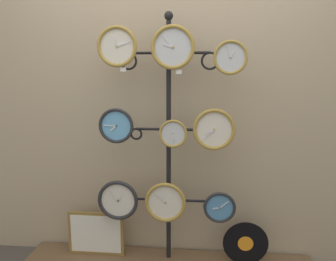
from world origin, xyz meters
The scene contains 15 objects.
shop_wall centered at (0.00, 0.57, 1.40)m, with size 4.40×0.04×2.80m.
display_stand centered at (0.00, 0.41, 0.65)m, with size 0.71×0.37×1.90m.
clock_top_left centered at (-0.34, 0.31, 1.66)m, with size 0.28×0.04×0.28m.
clock_top_center centered at (0.04, 0.32, 1.65)m, with size 0.30×0.04×0.30m.
clock_top_right centered at (0.42, 0.30, 1.58)m, with size 0.23×0.04×0.23m.
clock_middle_left centered at (-0.36, 0.30, 1.11)m, with size 0.25×0.04×0.25m.
clock_middle_center centered at (0.04, 0.30, 1.06)m, with size 0.20×0.04×0.20m.
clock_middle_right centered at (0.32, 0.32, 1.09)m, with size 0.29×0.04×0.29m.
clock_bottom_left centered at (-0.37, 0.32, 0.55)m, with size 0.31×0.04×0.31m.
clock_bottom_center centered at (-0.02, 0.32, 0.55)m, with size 0.30×0.04×0.30m.
clock_bottom_right centered at (0.38, 0.32, 0.53)m, with size 0.23×0.04×0.23m.
vinyl_record centered at (0.58, 0.36, 0.23)m, with size 0.34×0.01×0.34m.
picture_frame centered at (-0.57, 0.39, 0.23)m, with size 0.44×0.02×0.35m.
price_tag_upper centered at (-0.31, 0.31, 1.50)m, with size 0.04×0.00×0.03m.
price_tag_mid centered at (0.08, 0.32, 1.49)m, with size 0.04×0.00×0.03m.
Camera 1 is at (0.22, -1.94, 1.48)m, focal length 35.00 mm.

